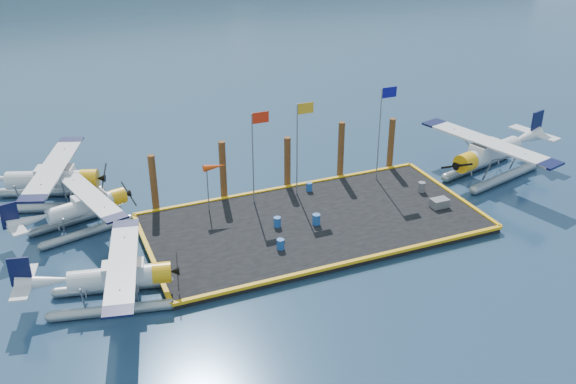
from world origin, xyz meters
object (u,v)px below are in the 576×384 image
at_px(drum_5, 309,187).
at_px(drum_4, 422,187).
at_px(piling_1, 223,172).
at_px(flagpole_red, 256,144).
at_px(crate, 439,203).
at_px(drum_3, 280,244).
at_px(drum_0, 277,222).
at_px(windsock, 214,168).
at_px(flagpole_yellow, 300,135).
at_px(seaplane_c, 50,182).
at_px(piling_0, 154,185).
at_px(piling_3, 341,152).
at_px(seaplane_d, 490,156).
at_px(drum_1, 316,219).
at_px(flagpole_blue, 383,120).
at_px(piling_2, 287,164).
at_px(seaplane_a, 117,280).
at_px(seaplane_b, 85,209).
at_px(piling_4, 391,145).

bearing_deg(drum_5, drum_4, -23.87).
xyz_separation_m(drum_5, piling_1, (-5.45, 1.47, 1.42)).
bearing_deg(flagpole_red, crate, -26.48).
bearing_deg(drum_3, drum_0, 72.19).
relative_size(crate, windsock, 0.35).
bearing_deg(flagpole_yellow, drum_5, 9.87).
distance_m(seaplane_c, piling_1, 11.16).
relative_size(drum_4, drum_5, 1.20).
xyz_separation_m(piling_0, piling_3, (13.00, 0.00, 0.15)).
xyz_separation_m(seaplane_d, drum_0, (-16.68, -1.57, -0.94)).
xyz_separation_m(seaplane_d, drum_1, (-14.42, -2.23, -0.92)).
relative_size(drum_4, flagpole_yellow, 0.11).
distance_m(flagpole_blue, piling_0, 15.51).
xyz_separation_m(flagpole_yellow, piling_3, (3.80, 1.60, -2.36)).
distance_m(seaplane_c, flagpole_yellow, 16.38).
bearing_deg(seaplane_d, crate, 101.98).
relative_size(windsock, piling_0, 0.78).
bearing_deg(drum_3, piling_2, 64.70).
bearing_deg(windsock, drum_5, 1.15).
relative_size(seaplane_d, drum_0, 17.50).
height_order(flagpole_yellow, piling_3, flagpole_yellow).
distance_m(seaplane_c, drum_0, 15.18).
bearing_deg(piling_0, flagpole_red, -14.46).
bearing_deg(piling_0, drum_1, -34.67).
height_order(seaplane_a, drum_0, seaplane_a).
height_order(drum_4, piling_0, piling_0).
relative_size(drum_3, flagpole_red, 0.10).
xyz_separation_m(flagpole_yellow, flagpole_blue, (5.99, -0.00, 0.17)).
height_order(drum_1, windsock, windsock).
bearing_deg(drum_1, flagpole_yellow, 79.81).
relative_size(drum_3, piling_2, 0.16).
bearing_deg(drum_3, flagpole_blue, 31.64).
relative_size(piling_1, piling_2, 1.11).
bearing_deg(drum_0, piling_3, 37.20).
height_order(drum_1, flagpole_red, flagpole_red).
height_order(flagpole_red, piling_3, flagpole_red).
xyz_separation_m(seaplane_b, piling_4, (21.27, 0.21, 0.69)).
bearing_deg(seaplane_d, seaplane_a, 85.90).
bearing_deg(piling_0, windsock, -24.73).
height_order(drum_0, flagpole_red, flagpole_red).
bearing_deg(flagpole_red, piling_4, 8.43).
height_order(drum_0, flagpole_blue, flagpole_blue).
xyz_separation_m(seaplane_c, flagpole_yellow, (15.13, -5.54, 2.95)).
distance_m(seaplane_b, piling_3, 17.29).
bearing_deg(seaplane_c, flagpole_blue, 94.68).
relative_size(seaplane_b, flagpole_yellow, 1.36).
height_order(drum_0, drum_1, drum_1).
bearing_deg(seaplane_b, piling_4, 75.38).
bearing_deg(drum_0, seaplane_d, 5.37).
xyz_separation_m(drum_5, windsock, (-6.48, -0.13, 2.54)).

